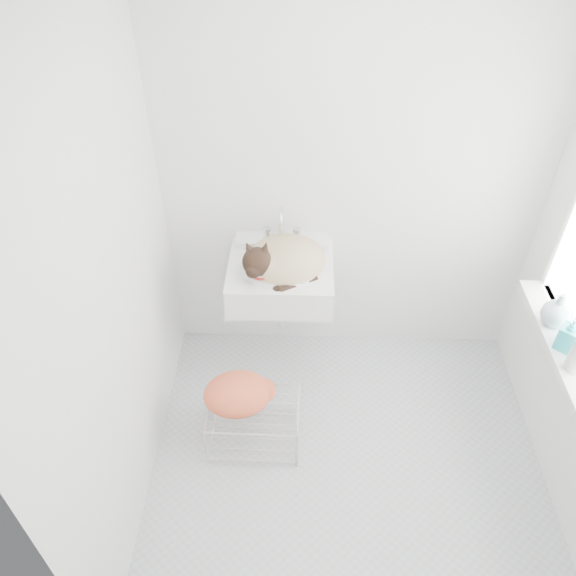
{
  "coord_description": "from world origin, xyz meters",
  "views": [
    {
      "loc": [
        -0.28,
        -1.77,
        2.86
      ],
      "look_at": [
        -0.35,
        0.5,
        0.88
      ],
      "focal_mm": 34.99,
      "sensor_mm": 36.0,
      "label": 1
    }
  ],
  "objects_px": {
    "wire_rack": "(254,423)",
    "bottle_b": "(563,347)",
    "sink": "(281,264)",
    "bottle_a": "(573,368)",
    "bottle_c": "(552,323)",
    "cat": "(282,261)"
  },
  "relations": [
    {
      "from": "cat",
      "to": "bottle_b",
      "type": "distance_m",
      "value": 1.51
    },
    {
      "from": "bottle_a",
      "to": "bottle_c",
      "type": "relative_size",
      "value": 1.13
    },
    {
      "from": "wire_rack",
      "to": "bottle_a",
      "type": "bearing_deg",
      "value": -5.47
    },
    {
      "from": "wire_rack",
      "to": "bottle_c",
      "type": "distance_m",
      "value": 1.69
    },
    {
      "from": "sink",
      "to": "bottle_c",
      "type": "height_order",
      "value": "sink"
    },
    {
      "from": "wire_rack",
      "to": "bottle_a",
      "type": "height_order",
      "value": "bottle_a"
    },
    {
      "from": "wire_rack",
      "to": "bottle_b",
      "type": "distance_m",
      "value": 1.69
    },
    {
      "from": "bottle_b",
      "to": "cat",
      "type": "bearing_deg",
      "value": 157.12
    },
    {
      "from": "cat",
      "to": "sink",
      "type": "bearing_deg",
      "value": 107.58
    },
    {
      "from": "wire_rack",
      "to": "bottle_a",
      "type": "distance_m",
      "value": 1.69
    },
    {
      "from": "bottle_b",
      "to": "bottle_a",
      "type": "bearing_deg",
      "value": -90.0
    },
    {
      "from": "cat",
      "to": "bottle_b",
      "type": "height_order",
      "value": "cat"
    },
    {
      "from": "bottle_b",
      "to": "bottle_c",
      "type": "height_order",
      "value": "bottle_b"
    },
    {
      "from": "sink",
      "to": "cat",
      "type": "relative_size",
      "value": 1.13
    },
    {
      "from": "sink",
      "to": "wire_rack",
      "type": "xyz_separation_m",
      "value": [
        -0.13,
        -0.59,
        -0.7
      ]
    },
    {
      "from": "cat",
      "to": "bottle_a",
      "type": "height_order",
      "value": "cat"
    },
    {
      "from": "bottle_b",
      "to": "sink",
      "type": "bearing_deg",
      "value": 156.66
    },
    {
      "from": "cat",
      "to": "bottle_c",
      "type": "distance_m",
      "value": 1.45
    },
    {
      "from": "bottle_b",
      "to": "bottle_c",
      "type": "bearing_deg",
      "value": 90.0
    },
    {
      "from": "wire_rack",
      "to": "bottle_c",
      "type": "height_order",
      "value": "bottle_c"
    },
    {
      "from": "sink",
      "to": "cat",
      "type": "xyz_separation_m",
      "value": [
        0.01,
        -0.02,
        0.04
      ]
    },
    {
      "from": "sink",
      "to": "cat",
      "type": "height_order",
      "value": "cat"
    }
  ]
}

